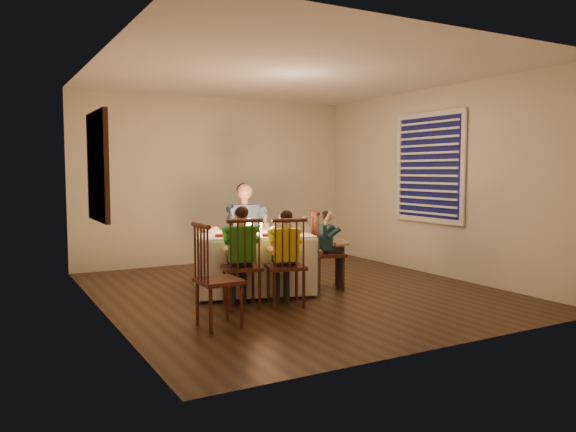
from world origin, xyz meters
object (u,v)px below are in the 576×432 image
serving_bowl (211,230)px  dining_table (254,250)px  chair_near_left (242,307)px  adult (245,280)px  child_teal (328,288)px  chair_adult (245,280)px  chair_end (328,288)px  child_yellow (286,306)px  chair_extra (219,326)px  child_green (242,307)px  chair_near_right (286,306)px

serving_bowl → dining_table: bearing=-41.5°
chair_near_left → adult: 1.46m
child_teal → dining_table: bearing=91.8°
chair_adult → chair_end: same height
dining_table → child_yellow: 0.95m
dining_table → chair_extra: bearing=-111.1°
chair_adult → child_yellow: (-0.21, -1.49, 0.00)m
child_green → child_teal: 1.38m
chair_extra → child_teal: chair_extra is taller
chair_adult → chair_end: bearing=-46.6°
chair_near_right → adult: bearing=-83.0°
chair_end → child_green: 1.38m
chair_near_right → child_yellow: (0.00, 0.00, 0.00)m
serving_bowl → adult: bearing=28.5°
chair_near_left → chair_end: (1.33, 0.36, 0.00)m
chair_near_left → dining_table: bearing=-113.4°
dining_table → chair_end: size_ratio=1.65×
dining_table → child_teal: 1.06m
chair_extra → dining_table: bearing=-39.2°
child_yellow → child_teal: bearing=-134.1°
chair_adult → chair_extra: (-1.14, -1.89, 0.00)m
dining_table → serving_bowl: (-0.41, 0.36, 0.23)m
child_green → dining_table: bearing=-113.4°
adult → chair_adult: bearing=0.0°
chair_extra → serving_bowl: serving_bowl is taller
chair_extra → child_teal: size_ratio=1.01×
chair_near_left → serving_bowl: bearing=-80.0°
dining_table → child_teal: dining_table is taller
chair_near_left → child_yellow: child_yellow is taller
child_teal → serving_bowl: size_ratio=4.61×
chair_near_right → chair_extra: bearing=38.3°
chair_near_left → chair_extra: bearing=61.5°
dining_table → adult: (0.21, 0.69, -0.50)m
child_green → child_teal: child_green is taller
chair_near_left → chair_adult: bearing=-104.3°
chair_adult → adult: size_ratio=0.75×
child_yellow → chair_near_left: bearing=-7.3°
chair_extra → serving_bowl: 1.80m
chair_near_left → child_yellow: size_ratio=0.93×
serving_bowl → chair_near_left: bearing=-91.9°
chair_near_left → child_green: child_green is taller
adult → child_yellow: size_ratio=1.24×
chair_adult → child_teal: child_teal is taller
dining_table → child_green: (-0.44, -0.62, -0.50)m
chair_extra → serving_bowl: bearing=-20.1°
chair_end → chair_adult: bearing=54.0°
chair_end → chair_extra: bearing=135.5°
adult → child_green: adult is taller
serving_bowl → child_teal: bearing=-25.6°
dining_table → serving_bowl: bearing=155.2°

